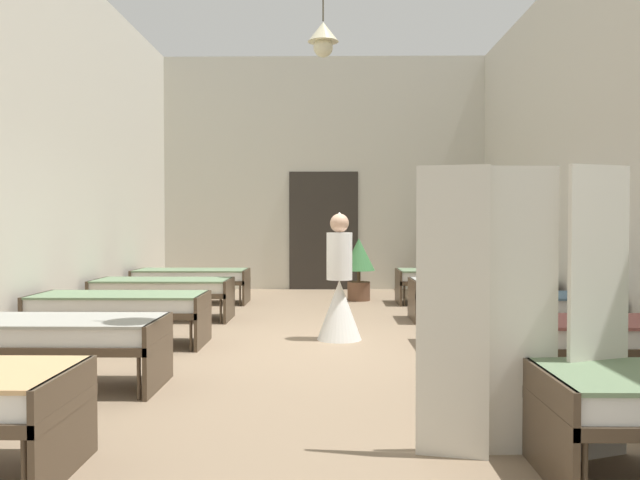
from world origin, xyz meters
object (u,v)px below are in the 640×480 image
at_px(bed_right_row_4, 454,278).
at_px(potted_plant, 359,263).
at_px(bed_left_row_2, 120,306).
at_px(bed_right_row_3, 479,289).
at_px(bed_right_row_1, 585,336).
at_px(nurse_near_aisle, 339,294).
at_px(bed_left_row_1, 46,335).
at_px(bed_left_row_3, 163,289).
at_px(bed_left_row_4, 192,277).
at_px(privacy_screen, 524,312).
at_px(patient_seated_primary, 487,268).
at_px(bed_right_row_2, 518,307).

relative_size(bed_right_row_4, potted_plant, 1.74).
relative_size(bed_left_row_2, bed_right_row_3, 1.00).
height_order(bed_right_row_1, nurse_near_aisle, nurse_near_aisle).
distance_m(bed_left_row_1, bed_left_row_3, 3.80).
bearing_deg(bed_right_row_1, bed_left_row_4, 127.82).
xyz_separation_m(nurse_near_aisle, privacy_screen, (1.02, -3.82, 0.32)).
height_order(bed_left_row_4, privacy_screen, privacy_screen).
bearing_deg(bed_left_row_1, bed_right_row_4, 52.18).
distance_m(bed_left_row_1, bed_right_row_3, 5.83).
bearing_deg(bed_left_row_4, nurse_near_aisle, -54.38).
xyz_separation_m(bed_left_row_4, nurse_near_aisle, (2.45, -3.42, 0.09)).
bearing_deg(bed_right_row_1, privacy_screen, -121.65).
height_order(nurse_near_aisle, patient_seated_primary, nurse_near_aisle).
bearing_deg(bed_right_row_1, nurse_near_aisle, 130.90).
relative_size(bed_left_row_2, patient_seated_primary, 2.38).
bearing_deg(bed_right_row_4, bed_right_row_3, -90.00).
distance_m(bed_left_row_2, bed_right_row_3, 4.82).
xyz_separation_m(bed_right_row_3, nurse_near_aisle, (-1.97, -1.52, 0.09)).
xyz_separation_m(bed_right_row_1, nurse_near_aisle, (-1.97, 2.28, 0.09)).
distance_m(bed_left_row_2, nurse_near_aisle, 2.48).
relative_size(bed_right_row_4, nurse_near_aisle, 1.28).
relative_size(bed_left_row_3, patient_seated_primary, 2.38).
distance_m(bed_right_row_1, bed_left_row_3, 5.83).
bearing_deg(bed_left_row_4, bed_left_row_3, -90.00).
xyz_separation_m(bed_right_row_1, bed_right_row_3, (0.00, 3.80, 0.00)).
relative_size(bed_right_row_2, potted_plant, 1.74).
height_order(bed_right_row_2, bed_left_row_4, same).
relative_size(bed_left_row_1, potted_plant, 1.74).
bearing_deg(potted_plant, bed_right_row_4, -15.23).
xyz_separation_m(bed_left_row_2, bed_right_row_2, (4.42, 0.00, 0.00)).
height_order(bed_left_row_2, bed_left_row_4, same).
xyz_separation_m(bed_left_row_4, bed_right_row_4, (4.42, 0.00, 0.00)).
bearing_deg(bed_right_row_3, bed_left_row_2, -156.76).
distance_m(potted_plant, privacy_screen, 7.70).
relative_size(patient_seated_primary, privacy_screen, 0.47).
xyz_separation_m(bed_left_row_1, nurse_near_aisle, (2.45, 2.28, 0.09)).
bearing_deg(patient_seated_primary, potted_plant, 106.15).
height_order(bed_left_row_3, patient_seated_primary, patient_seated_primary).
xyz_separation_m(bed_left_row_2, bed_right_row_4, (4.42, 3.80, 0.00)).
xyz_separation_m(bed_left_row_3, patient_seated_primary, (4.07, -1.91, 0.43)).
distance_m(nurse_near_aisle, patient_seated_primary, 1.70).
relative_size(bed_left_row_2, bed_left_row_3, 1.00).
xyz_separation_m(bed_right_row_4, patient_seated_primary, (-0.35, -3.81, 0.43)).
relative_size(bed_left_row_1, patient_seated_primary, 2.38).
bearing_deg(bed_left_row_3, bed_right_row_3, 0.00).
height_order(bed_left_row_4, patient_seated_primary, patient_seated_primary).
distance_m(bed_left_row_3, privacy_screen, 6.38).
distance_m(bed_left_row_3, bed_left_row_4, 1.90).
bearing_deg(bed_right_row_2, bed_left_row_2, 180.00).
xyz_separation_m(bed_left_row_3, potted_plant, (2.85, 2.33, 0.23)).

